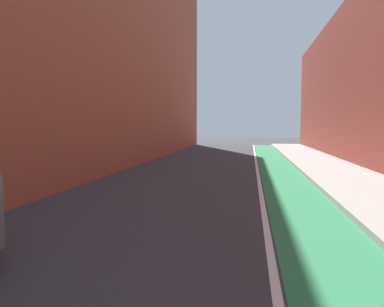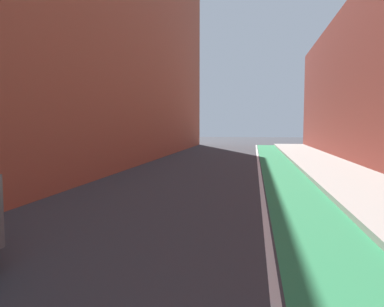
% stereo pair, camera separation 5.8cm
% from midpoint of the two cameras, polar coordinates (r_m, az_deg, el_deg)
% --- Properties ---
extents(ground_plane, '(97.62, 97.62, 0.00)m').
position_cam_midpoint_polar(ground_plane, '(11.39, 1.49, -5.08)').
color(ground_plane, '#38383D').
extents(bike_lane_paint, '(1.60, 44.37, 0.00)m').
position_cam_midpoint_polar(bike_lane_paint, '(13.32, 14.41, -3.82)').
color(bike_lane_paint, '#2D8451').
rests_on(bike_lane_paint, ground).
extents(lane_divider_stripe, '(0.12, 44.37, 0.00)m').
position_cam_midpoint_polar(lane_divider_stripe, '(13.27, 10.53, -3.78)').
color(lane_divider_stripe, white).
rests_on(lane_divider_stripe, ground).
extents(sidewalk_right, '(2.73, 44.37, 0.14)m').
position_cam_midpoint_polar(sidewalk_right, '(13.67, 23.50, -3.55)').
color(sidewalk_right, '#A8A59E').
rests_on(sidewalk_right, ground).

